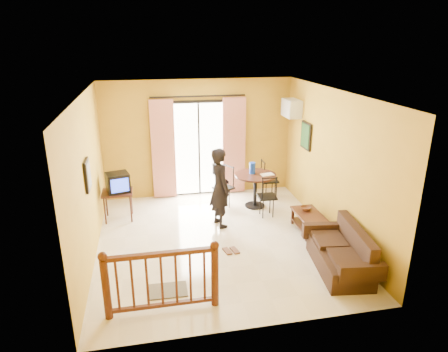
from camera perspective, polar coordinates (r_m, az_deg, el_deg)
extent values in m
plane|color=beige|center=(7.78, -0.86, -9.16)|extent=(5.00, 5.00, 0.00)
plane|color=white|center=(6.90, -0.98, 11.75)|extent=(5.00, 5.00, 0.00)
plane|color=#B78C23|center=(9.59, -3.67, 5.34)|extent=(4.50, 0.00, 4.50)
plane|color=#B78C23|center=(4.97, 4.44, -8.40)|extent=(4.50, 0.00, 4.50)
plane|color=#B78C23|center=(7.18, -18.86, -0.51)|extent=(0.00, 5.00, 5.00)
plane|color=#B78C23|center=(7.92, 15.31, 1.67)|extent=(0.00, 5.00, 5.00)
cube|color=black|center=(9.64, -3.62, 3.88)|extent=(1.34, 0.03, 2.34)
cube|color=white|center=(9.60, -3.59, 3.82)|extent=(1.20, 0.04, 2.20)
cube|color=black|center=(9.59, -3.58, 3.79)|extent=(0.04, 0.02, 2.20)
cube|color=beige|center=(9.47, -8.66, 3.73)|extent=(0.55, 0.08, 2.35)
cube|color=beige|center=(9.69, 1.44, 4.30)|extent=(0.55, 0.08, 2.35)
cylinder|color=black|center=(9.30, -3.71, 11.31)|extent=(2.20, 0.04, 0.04)
cube|color=black|center=(8.69, -15.01, -2.27)|extent=(0.63, 0.53, 0.04)
cylinder|color=black|center=(8.63, -16.65, -4.76)|extent=(0.04, 0.04, 0.61)
cylinder|color=black|center=(8.59, -13.15, -4.56)|extent=(0.04, 0.04, 0.61)
cylinder|color=black|center=(9.02, -16.44, -3.69)|extent=(0.04, 0.04, 0.61)
cylinder|color=black|center=(8.98, -13.10, -3.49)|extent=(0.04, 0.04, 0.61)
cube|color=black|center=(8.61, -14.94, -0.89)|extent=(0.53, 0.50, 0.40)
cube|color=#2944F9|center=(8.42, -14.65, -1.32)|extent=(0.35, 0.10, 0.29)
cube|color=black|center=(6.94, -18.93, 0.12)|extent=(0.04, 0.42, 0.52)
cube|color=#5F5C51|center=(6.94, -18.72, 0.14)|extent=(0.01, 0.34, 0.44)
cylinder|color=black|center=(9.01, 4.53, 0.13)|extent=(0.93, 0.93, 0.04)
cylinder|color=black|center=(9.14, 4.47, -2.12)|extent=(0.08, 0.08, 0.76)
cylinder|color=black|center=(9.28, 4.41, -4.21)|extent=(0.46, 0.46, 0.03)
cylinder|color=#1437BB|center=(9.01, 4.07, 1.14)|extent=(0.14, 0.14, 0.26)
cube|color=white|center=(8.97, 6.19, 0.20)|extent=(0.30, 0.22, 0.02)
cube|color=silver|center=(9.43, 9.64, 9.53)|extent=(0.30, 0.60, 0.40)
cube|color=gray|center=(9.37, 8.77, 9.52)|extent=(0.02, 0.56, 0.36)
cube|color=black|center=(8.98, 11.65, 5.66)|extent=(0.04, 0.50, 0.60)
cube|color=black|center=(8.97, 11.50, 5.66)|extent=(0.01, 0.42, 0.52)
cube|color=black|center=(8.14, 12.07, -5.39)|extent=(0.48, 0.87, 0.04)
cube|color=black|center=(8.24, 11.95, -6.97)|extent=(0.44, 0.83, 0.03)
cube|color=black|center=(7.83, 11.77, -7.89)|extent=(0.05, 0.05, 0.37)
cube|color=black|center=(7.98, 14.33, -7.56)|extent=(0.05, 0.05, 0.37)
cube|color=black|center=(8.47, 9.77, -5.60)|extent=(0.05, 0.05, 0.37)
cube|color=black|center=(8.61, 12.17, -5.34)|extent=(0.05, 0.05, 0.37)
imported|color=#55301D|center=(8.27, 11.61, -4.55)|extent=(0.26, 0.26, 0.07)
cube|color=black|center=(7.08, 16.11, -11.42)|extent=(0.90, 1.52, 0.36)
cube|color=black|center=(7.05, 18.32, -8.86)|extent=(0.35, 1.45, 0.50)
cube|color=black|center=(6.46, 19.13, -12.89)|extent=(0.73, 0.24, 0.27)
cube|color=black|center=(7.53, 13.84, -7.53)|extent=(0.73, 0.24, 0.27)
cube|color=black|center=(6.72, 17.15, -11.25)|extent=(0.57, 0.64, 0.09)
cube|color=black|center=(7.20, 14.81, -8.84)|extent=(0.57, 0.64, 0.09)
imported|color=black|center=(8.05, -0.62, -1.68)|extent=(0.54, 0.68, 1.65)
cylinder|color=#471E0F|center=(5.85, -16.48, -15.29)|extent=(0.11, 0.11, 0.92)
cylinder|color=#471E0F|center=(5.87, -1.31, -14.24)|extent=(0.11, 0.11, 0.92)
sphere|color=#471E0F|center=(5.58, -16.98, -10.96)|extent=(0.13, 0.13, 0.13)
sphere|color=#471E0F|center=(5.61, -1.35, -9.89)|extent=(0.13, 0.13, 0.13)
cube|color=#471E0F|center=(5.57, -9.11, -10.97)|extent=(1.55, 0.08, 0.06)
cube|color=#471E0F|center=(6.02, -8.68, -17.73)|extent=(1.55, 0.06, 0.05)
cube|color=#5F594C|center=(6.45, -8.05, -15.87)|extent=(0.61, 0.41, 0.02)
cube|color=#55301D|center=(7.39, 0.46, -10.67)|extent=(0.15, 0.27, 0.03)
cube|color=#55301D|center=(7.41, 1.54, -10.56)|extent=(0.15, 0.27, 0.03)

